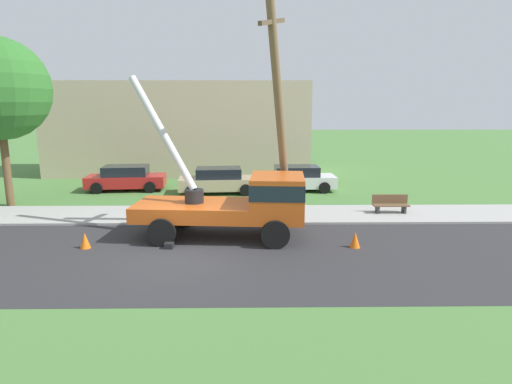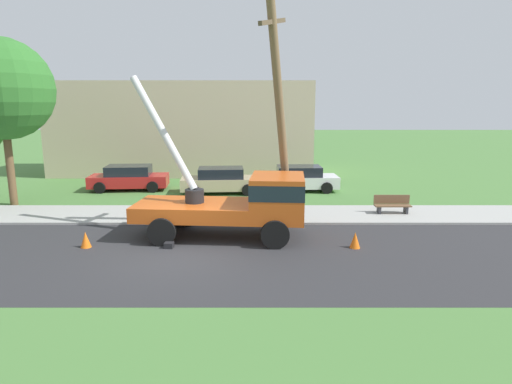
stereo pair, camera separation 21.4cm
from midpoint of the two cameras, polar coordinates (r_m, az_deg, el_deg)
name	(u,v)px [view 1 (the left image)]	position (r m, az deg, el deg)	size (l,w,h in m)	color
ground_plane	(211,188)	(26.19, -6.20, 0.58)	(120.00, 120.00, 0.00)	#477538
road_asphalt	(178,256)	(14.67, -10.56, -8.24)	(80.00, 7.45, 0.01)	#2B2B2D
sidewalk_strip	(197,215)	(19.68, -8.00, -2.94)	(80.00, 3.16, 0.10)	#9E9E99
utility_truck	(242,200)	(16.07, -2.20, -1.11)	(6.74, 3.26, 5.98)	#C65119
leaning_utility_pole	(279,113)	(16.87, 2.71, 10.28)	(1.56, 2.46, 8.87)	brown
traffic_cone_ahead	(355,240)	(15.54, 12.44, -6.12)	(0.36, 0.36, 0.56)	orange
traffic_cone_behind	(85,240)	(16.26, -21.81, -5.90)	(0.36, 0.36, 0.56)	orange
traffic_cone_curbside	(271,222)	(17.44, 1.69, -3.92)	(0.36, 0.36, 0.56)	orange
parked_sedan_red	(126,178)	(26.24, -16.84, 1.75)	(4.54, 2.26, 1.42)	#B21E1E
parked_sedan_tan	(219,180)	(24.41, -5.14, 1.51)	(4.52, 2.22, 1.42)	tan
parked_sedan_white	(297,178)	(25.12, 5.08, 1.79)	(4.45, 2.10, 1.42)	silver
park_bench	(390,205)	(20.46, 16.88, -1.59)	(1.60, 0.45, 0.90)	brown
lowrise_building_backdrop	(181,128)	(32.26, -9.91, 8.23)	(18.00, 6.00, 6.40)	#C6B293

